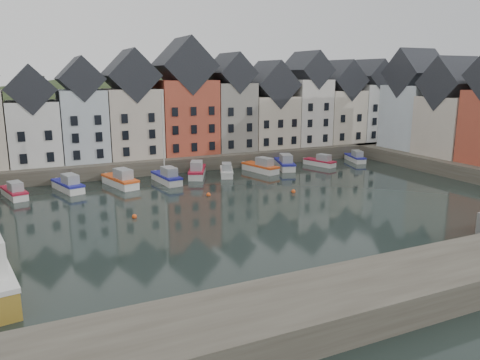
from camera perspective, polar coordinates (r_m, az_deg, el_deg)
ground at (r=50.58m, az=3.71°, el=-3.53°), size 260.00×260.00×0.00m
far_quay at (r=77.30m, az=-7.11°, el=2.86°), size 90.00×16.00×2.00m
near_wall at (r=27.86m, az=7.78°, el=-15.56°), size 50.00×6.00×2.00m
hillside at (r=106.19m, az=-11.27°, el=-5.10°), size 153.60×70.40×64.00m
far_terrace at (r=75.54m, az=-4.46°, el=8.71°), size 72.37×8.16×17.78m
right_terrace at (r=78.33m, az=24.64°, el=7.77°), size 8.30×24.25×16.36m
mooring_buoys at (r=53.50m, az=-2.82°, el=-2.44°), size 20.50×5.50×0.50m
boat_a at (r=60.98m, az=-25.80°, el=-1.34°), size 3.15×5.97×2.19m
boat_b at (r=61.85m, az=-20.20°, el=-0.59°), size 3.58×6.59×2.42m
boat_c at (r=62.26m, az=-14.34°, el=-0.05°), size 3.77×7.22×2.65m
boat_d at (r=63.07m, az=-8.89°, el=0.37°), size 2.68×6.60×12.28m
boat_e at (r=66.42m, az=-5.26°, el=1.07°), size 4.66×6.95×2.57m
boat_f at (r=66.79m, az=-1.66°, el=1.07°), size 3.65×5.80×2.13m
boat_g at (r=69.29m, az=2.58°, el=1.57°), size 3.47×6.74×2.47m
boat_h at (r=72.10m, az=5.48°, el=1.99°), size 4.12×7.04×2.58m
boat_i at (r=75.14m, az=9.78°, el=2.19°), size 3.23×5.66×2.08m
boat_j at (r=80.10m, az=13.90°, el=2.66°), size 3.18×5.75×2.11m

